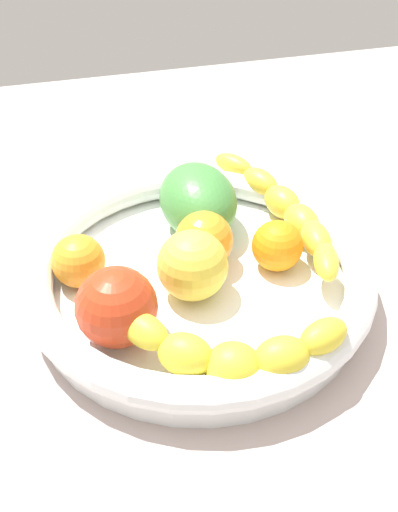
# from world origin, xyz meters

# --- Properties ---
(kitchen_counter) EXTENTS (1.20, 1.20, 0.03)m
(kitchen_counter) POSITION_xyz_m (0.00, 0.00, 0.01)
(kitchen_counter) COLOR #B4A39E
(kitchen_counter) RESTS_ON ground
(fruit_bowl) EXTENTS (0.35, 0.35, 0.05)m
(fruit_bowl) POSITION_xyz_m (0.00, 0.00, 0.06)
(fruit_bowl) COLOR white
(fruit_bowl) RESTS_ON kitchen_counter
(banana_draped_left) EXTENTS (0.26, 0.08, 0.04)m
(banana_draped_left) POSITION_xyz_m (-0.06, 0.12, 0.08)
(banana_draped_left) COLOR yellow
(banana_draped_left) RESTS_ON fruit_bowl
(banana_draped_right) EXTENTS (0.10, 0.20, 0.05)m
(banana_draped_right) POSITION_xyz_m (0.13, -0.01, 0.08)
(banana_draped_right) COLOR yellow
(banana_draped_right) RESTS_ON fruit_bowl
(orange_front) EXTENTS (0.05, 0.05, 0.05)m
(orange_front) POSITION_xyz_m (-0.03, -0.12, 0.08)
(orange_front) COLOR orange
(orange_front) RESTS_ON fruit_bowl
(orange_mid_left) EXTENTS (0.05, 0.05, 0.05)m
(orange_mid_left) POSITION_xyz_m (0.00, 0.08, 0.08)
(orange_mid_left) COLOR orange
(orange_mid_left) RESTS_ON fruit_bowl
(orange_mid_right) EXTENTS (0.06, 0.06, 0.06)m
(orange_mid_right) POSITION_xyz_m (-0.02, 0.01, 0.08)
(orange_mid_right) COLOR orange
(orange_mid_right) RESTS_ON fruit_bowl
(tomato_red) EXTENTS (0.07, 0.07, 0.07)m
(tomato_red) POSITION_xyz_m (0.06, -0.09, 0.09)
(tomato_red) COLOR red
(tomato_red) RESTS_ON fruit_bowl
(apple_yellow) EXTENTS (0.07, 0.07, 0.07)m
(apple_yellow) POSITION_xyz_m (0.02, -0.01, 0.09)
(apple_yellow) COLOR yellow
(apple_yellow) RESTS_ON fruit_bowl
(mango_green) EXTENTS (0.11, 0.08, 0.07)m
(mango_green) POSITION_xyz_m (-0.09, 0.02, 0.09)
(mango_green) COLOR #458D41
(mango_green) RESTS_ON fruit_bowl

